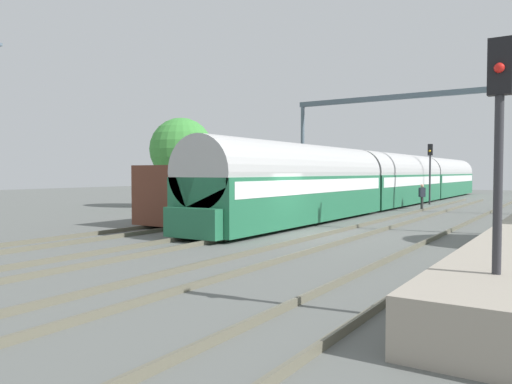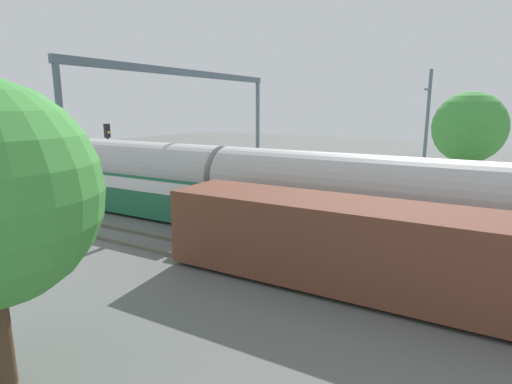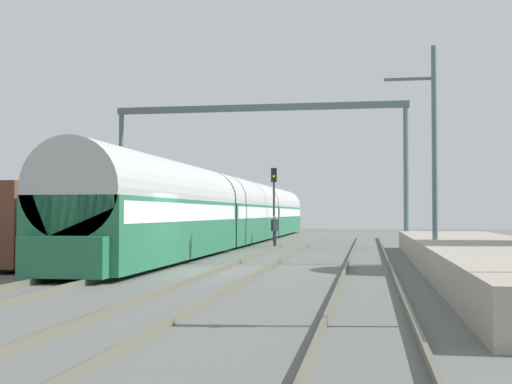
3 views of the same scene
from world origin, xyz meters
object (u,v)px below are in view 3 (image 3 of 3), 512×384
Objects in this scene: freight_car at (65,223)px; catenary_gantry at (259,140)px; passenger_train at (238,211)px; railway_signal_far at (274,194)px; person_crossing at (275,228)px.

freight_car is 13.71m from catenary_gantry.
passenger_train is 6.21m from catenary_gantry.
railway_signal_far reaches higher than freight_car.
person_crossing is at bearing 53.14° from catenary_gantry.
person_crossing is 6.01m from railway_signal_far.
passenger_train reaches higher than person_crossing.
catenary_gantry is at bearing -89.45° from railway_signal_far.
catenary_gantry reaches higher than railway_signal_far.
railway_signal_far is at bearing 90.55° from catenary_gantry.
freight_car is 0.80× the size of catenary_gantry.
railway_signal_far is at bearing 49.21° from passenger_train.
railway_signal_far is 0.29× the size of catenary_gantry.
passenger_train is 28.44× the size of person_crossing.
passenger_train is 3.02× the size of catenary_gantry.
person_crossing is 5.02m from catenary_gantry.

